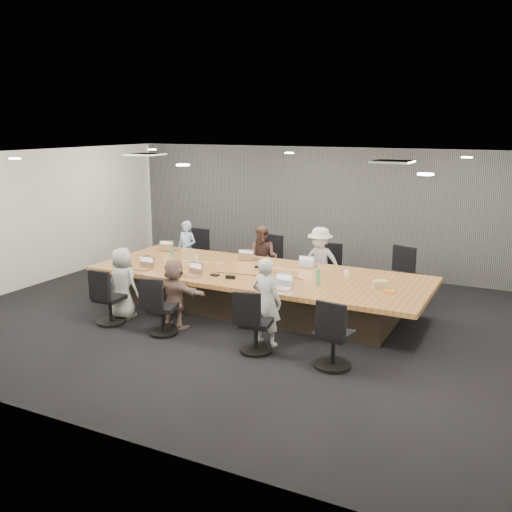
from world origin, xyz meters
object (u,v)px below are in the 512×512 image
at_px(chair_1, 270,265).
at_px(chair_0, 196,257).
at_px(bottle_green_right, 318,277).
at_px(chair_5, 163,312).
at_px(laptop_0, 172,250).
at_px(chair_4, 110,302).
at_px(snack_packet, 389,292).
at_px(laptop_2, 309,266).
at_px(mug_brown, 147,258).
at_px(chair_2, 326,274).
at_px(person_0, 187,250).
at_px(laptop_6, 281,288).
at_px(laptop_1, 251,259).
at_px(conference_table, 258,290).
at_px(person_5, 175,294).
at_px(person_6, 266,302).
at_px(laptop_4, 142,269).
at_px(person_2, 320,262).
at_px(person_4, 123,283).
at_px(chair_6, 256,328).
at_px(stapler, 230,277).
at_px(chair_7, 333,340).
at_px(canvas_bag, 380,284).
at_px(bottle_clear, 197,260).
at_px(bottle_green_left, 171,250).
at_px(laptop_5, 193,276).
at_px(person_1, 263,258).
at_px(chair_3, 404,280).

bearing_deg(chair_1, chair_0, 8.27).
bearing_deg(bottle_green_right, chair_0, 151.24).
relative_size(chair_5, laptop_0, 2.49).
distance_m(chair_4, snack_packet, 4.61).
bearing_deg(chair_4, laptop_2, 41.98).
bearing_deg(mug_brown, chair_1, 47.26).
bearing_deg(chair_2, laptop_0, 0.77).
bearing_deg(person_0, laptop_6, -31.19).
bearing_deg(laptop_1, conference_table, 115.00).
distance_m(chair_0, chair_4, 3.43).
distance_m(person_5, person_6, 1.68).
bearing_deg(mug_brown, snack_packet, -0.81).
bearing_deg(laptop_6, chair_0, 149.07).
xyz_separation_m(chair_4, laptop_4, (0.00, 0.90, 0.38)).
height_order(chair_2, person_2, person_2).
bearing_deg(person_4, bottle_green_right, -157.10).
distance_m(chair_6, stapler, 1.52).
bearing_deg(conference_table, chair_7, -40.40).
height_order(chair_1, laptop_4, chair_1).
bearing_deg(person_4, chair_2, -125.73).
bearing_deg(chair_5, canvas_bag, 13.17).
bearing_deg(mug_brown, bottle_clear, 5.73).
bearing_deg(bottle_green_left, bottle_green_right, -11.61).
relative_size(conference_table, snack_packet, 33.56).
xyz_separation_m(chair_5, laptop_5, (0.00, 0.90, 0.38)).
bearing_deg(person_0, chair_6, -40.91).
height_order(laptop_1, person_2, person_2).
bearing_deg(person_1, person_2, -5.53).
height_order(chair_2, chair_5, chair_2).
height_order(chair_4, bottle_green_left, bottle_green_left).
relative_size(chair_7, laptop_1, 2.64).
relative_size(chair_0, laptop_5, 2.84).
bearing_deg(chair_3, chair_5, 65.95).
height_order(chair_2, laptop_6, laptop_6).
relative_size(person_5, stapler, 7.01).
bearing_deg(person_2, person_0, -178.49).
bearing_deg(laptop_2, laptop_0, -3.03).
distance_m(conference_table, chair_3, 2.80).
distance_m(chair_2, person_1, 1.30).
xyz_separation_m(chair_5, person_5, (0.00, 0.35, 0.22)).
relative_size(chair_7, bottle_green_left, 3.60).
bearing_deg(chair_5, conference_table, 47.80).
height_order(bottle_clear, canvas_bag, bottle_clear).
bearing_deg(bottle_clear, bottle_green_right, -5.27).
bearing_deg(laptop_1, person_5, 71.66).
xyz_separation_m(chair_1, person_0, (-1.85, -0.35, 0.21)).
bearing_deg(conference_table, chair_3, 37.44).
height_order(person_6, bottle_clear, person_6).
xyz_separation_m(person_0, person_5, (1.54, -2.70, -0.05)).
relative_size(chair_3, chair_6, 1.16).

